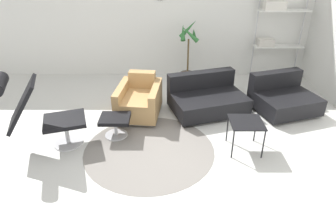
# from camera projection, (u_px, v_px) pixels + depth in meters

# --- Properties ---
(ground_plane) EXTENTS (12.00, 12.00, 0.00)m
(ground_plane) POSITION_uv_depth(u_px,v_px,m) (156.00, 141.00, 4.68)
(ground_plane) COLOR silver
(wall_back) EXTENTS (12.00, 0.09, 2.80)m
(wall_back) POSITION_uv_depth(u_px,v_px,m) (159.00, 14.00, 6.62)
(wall_back) COLOR silver
(wall_back) RESTS_ON ground_plane
(round_rug) EXTENTS (1.94, 1.94, 0.01)m
(round_rug) POSITION_uv_depth(u_px,v_px,m) (148.00, 150.00, 4.48)
(round_rug) COLOR slate
(round_rug) RESTS_ON ground_plane
(lounge_chair) EXTENTS (1.22, 0.82, 1.19)m
(lounge_chair) POSITION_uv_depth(u_px,v_px,m) (33.00, 108.00, 4.21)
(lounge_chair) COLOR #BCBCC1
(lounge_chair) RESTS_ON ground_plane
(ottoman) EXTENTS (0.47, 0.40, 0.34)m
(ottoman) POSITION_uv_depth(u_px,v_px,m) (114.00, 122.00, 4.72)
(ottoman) COLOR #BCBCC1
(ottoman) RESTS_ON ground_plane
(armchair_red) EXTENTS (0.82, 0.98, 0.70)m
(armchair_red) POSITION_uv_depth(u_px,v_px,m) (138.00, 101.00, 5.34)
(armchair_red) COLOR silver
(armchair_red) RESTS_ON ground_plane
(couch_low) EXTENTS (1.50, 1.25, 0.66)m
(couch_low) POSITION_uv_depth(u_px,v_px,m) (205.00, 99.00, 5.49)
(couch_low) COLOR black
(couch_low) RESTS_ON ground_plane
(couch_second) EXTENTS (1.26, 1.17, 0.66)m
(couch_second) POSITION_uv_depth(u_px,v_px,m) (281.00, 98.00, 5.52)
(couch_second) COLOR black
(couch_second) RESTS_ON ground_plane
(side_table) EXTENTS (0.47, 0.47, 0.47)m
(side_table) POSITION_uv_depth(u_px,v_px,m) (245.00, 124.00, 4.31)
(side_table) COLOR black
(side_table) RESTS_ON ground_plane
(potted_plant) EXTENTS (0.40, 0.43, 1.39)m
(potted_plant) POSITION_uv_depth(u_px,v_px,m) (186.00, 62.00, 6.53)
(potted_plant) COLOR #333338
(potted_plant) RESTS_ON ground_plane
(shelf_unit) EXTENTS (1.08, 0.28, 1.96)m
(shelf_unit) POSITION_uv_depth(u_px,v_px,m) (273.00, 24.00, 6.48)
(shelf_unit) COLOR #BCBCC1
(shelf_unit) RESTS_ON ground_plane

